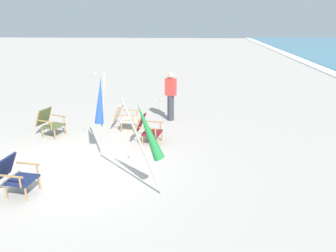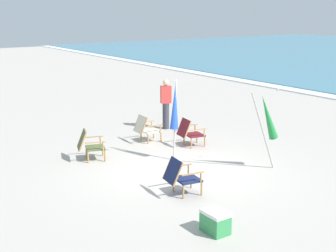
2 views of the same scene
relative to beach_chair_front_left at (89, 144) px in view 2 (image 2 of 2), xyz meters
The scene contains 9 objects.
ground_plane 2.51m from the beach_chair_front_left, 36.27° to the left, with size 80.00×80.00×0.00m, color #B2AAA0.
beach_chair_front_left is the anchor object (origin of this frame).
beach_chair_back_left 2.21m from the beach_chair_front_left, 106.04° to the left, with size 0.64×0.75×0.81m.
beach_chair_far_center 2.96m from the beach_chair_front_left, 80.93° to the left, with size 0.69×0.79×0.81m.
beach_chair_mid_center 3.31m from the beach_chair_front_left, 10.07° to the left, with size 0.68×0.80×0.80m.
umbrella_furled_green 4.59m from the beach_chair_front_left, 46.06° to the left, with size 0.31×0.85×2.00m.
umbrella_furled_blue 2.42m from the beach_chair_front_left, 57.12° to the left, with size 0.39×0.41×2.12m.
person_near_chairs 3.88m from the beach_chair_front_left, 114.53° to the left, with size 0.32×0.39×1.63m.
cooler_box 5.02m from the beach_chair_front_left, ahead, with size 0.49×0.35×0.40m.
Camera 2 is at (8.78, -6.38, 3.84)m, focal length 50.00 mm.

